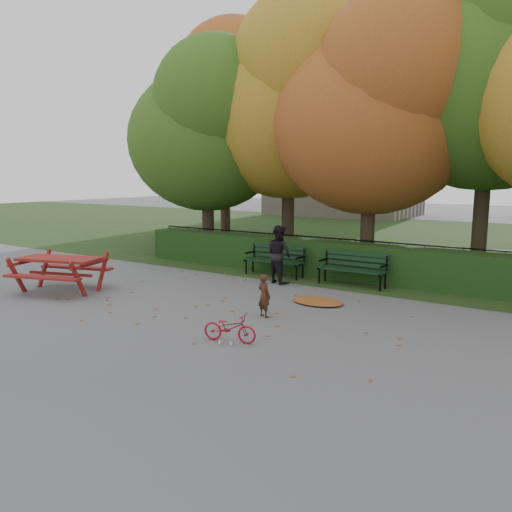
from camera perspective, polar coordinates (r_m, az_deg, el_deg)
The scene contains 18 objects.
ground at distance 10.87m, azimuth -2.09°, elevation -6.22°, with size 90.00×90.00×0.00m, color slate.
grass_strip at distance 23.50m, azimuth 18.24°, elevation 1.69°, with size 90.00×90.00×0.00m, color #1E3516.
building_left at distance 37.95m, azimuth 10.25°, elevation 16.04°, with size 10.00×7.00×15.00m, color tan.
hedge at distance 14.57m, azimuth 8.27°, elevation -0.34°, with size 13.00×0.90×1.00m, color black.
iron_fence at distance 15.28m, azimuth 9.56°, elevation 0.21°, with size 14.00×0.04×1.02m.
tree_a at distance 18.13m, azimuth -5.33°, elevation 14.32°, with size 5.88×5.60×7.48m.
tree_b at distance 17.67m, azimuth 4.43°, elevation 17.35°, with size 6.72×6.40×8.79m.
tree_c at distance 15.52m, azimuth 13.97°, elevation 16.10°, with size 6.30×6.00×8.00m.
tree_d at distance 16.19m, azimuth 26.58°, elevation 19.28°, with size 7.14×6.80×9.58m.
tree_f at distance 22.32m, azimuth -3.28°, elevation 16.40°, with size 6.93×6.60×9.19m.
bench_left at distance 14.48m, azimuth 2.26°, elevation -0.23°, with size 1.80×0.57×0.88m.
bench_right at distance 13.41m, azimuth 11.05°, elevation -1.15°, with size 1.80×0.57×0.88m.
picnic_table at distance 13.38m, azimuth -21.51°, elevation -0.98°, with size 2.42×2.16×0.98m.
leaf_pile at distance 11.54m, azimuth 7.06°, elevation -5.16°, with size 1.22×0.84×0.08m, color brown.
leaf_scatter at distance 11.10m, azimuth -1.18°, elevation -5.85°, with size 9.00×5.70×0.01m, color brown, non-canonical shape.
child at distance 10.26m, azimuth 0.94°, elevation -4.55°, with size 0.33×0.22×0.90m, color #3C2013.
adult at distance 13.45m, azimuth 2.64°, elevation 0.21°, with size 0.77×0.60×1.58m, color black.
bicycle at distance 8.81m, azimuth -3.02°, elevation -8.19°, with size 0.34×0.97×0.51m, color #A10E20.
Camera 1 is at (6.12, -8.50, 2.89)m, focal length 35.00 mm.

